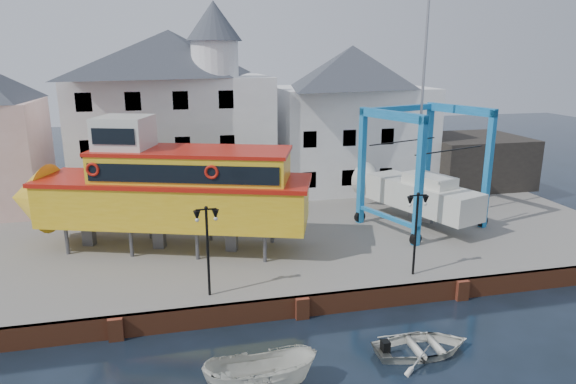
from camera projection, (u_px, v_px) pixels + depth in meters
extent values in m
plane|color=black|center=(302.00, 318.00, 23.22)|extent=(140.00, 140.00, 0.00)
cube|color=slate|center=(259.00, 229.00, 33.43)|extent=(44.00, 22.00, 1.00)
cube|color=brown|center=(301.00, 306.00, 23.20)|extent=(44.00, 0.25, 1.00)
cube|color=brown|center=(116.00, 329.00, 21.28)|extent=(0.60, 0.36, 1.00)
cube|color=brown|center=(302.00, 308.00, 23.04)|extent=(0.60, 0.36, 1.00)
cube|color=brown|center=(462.00, 290.00, 24.80)|extent=(0.60, 0.36, 1.00)
cube|color=silver|center=(174.00, 138.00, 38.08)|extent=(14.00, 8.00, 9.00)
pyramid|color=#363840|center=(169.00, 53.00, 36.49)|extent=(14.00, 8.00, 3.20)
cube|color=black|center=(93.00, 194.00, 33.90)|extent=(1.00, 0.08, 1.20)
cube|color=black|center=(140.00, 191.00, 34.56)|extent=(1.00, 0.08, 1.20)
cube|color=black|center=(185.00, 189.00, 35.22)|extent=(1.00, 0.08, 1.20)
cube|color=black|center=(229.00, 186.00, 35.88)|extent=(1.00, 0.08, 1.20)
cube|color=black|center=(88.00, 149.00, 33.12)|extent=(1.00, 0.08, 1.20)
cube|color=black|center=(137.00, 147.00, 33.78)|extent=(1.00, 0.08, 1.20)
cube|color=black|center=(183.00, 145.00, 34.44)|extent=(1.00, 0.08, 1.20)
cube|color=black|center=(227.00, 144.00, 35.10)|extent=(1.00, 0.08, 1.20)
cube|color=black|center=(84.00, 102.00, 32.34)|extent=(1.00, 0.08, 1.20)
cube|color=black|center=(133.00, 101.00, 33.00)|extent=(1.00, 0.08, 1.20)
cube|color=black|center=(180.00, 100.00, 33.66)|extent=(1.00, 0.08, 1.20)
cube|color=black|center=(226.00, 99.00, 34.32)|extent=(1.00, 0.08, 1.20)
cylinder|color=silver|center=(215.00, 59.00, 35.00)|extent=(3.20, 3.20, 2.40)
cone|color=#363840|center=(214.00, 21.00, 34.35)|extent=(3.80, 3.80, 2.60)
cube|color=silver|center=(350.00, 137.00, 41.76)|extent=(12.00, 8.00, 8.00)
pyramid|color=#363840|center=(352.00, 66.00, 40.30)|extent=(12.00, 8.00, 3.20)
cube|color=black|center=(309.00, 180.00, 37.67)|extent=(1.00, 0.08, 1.20)
cube|color=black|center=(348.00, 178.00, 38.33)|extent=(1.00, 0.08, 1.20)
cube|color=black|center=(385.00, 176.00, 38.99)|extent=(1.00, 0.08, 1.20)
cube|color=black|center=(421.00, 174.00, 39.65)|extent=(1.00, 0.08, 1.20)
cube|color=black|center=(310.00, 139.00, 36.89)|extent=(1.00, 0.08, 1.20)
cube|color=black|center=(349.00, 138.00, 37.55)|extent=(1.00, 0.08, 1.20)
cube|color=black|center=(387.00, 136.00, 38.21)|extent=(1.00, 0.08, 1.20)
cube|color=black|center=(424.00, 135.00, 38.87)|extent=(1.00, 0.08, 1.20)
cube|color=black|center=(471.00, 160.00, 42.60)|extent=(8.00, 7.00, 4.00)
cylinder|color=black|center=(208.00, 254.00, 22.68)|extent=(0.12, 0.12, 4.00)
cube|color=black|center=(206.00, 209.00, 22.15)|extent=(0.90, 0.06, 0.06)
sphere|color=black|center=(206.00, 208.00, 22.13)|extent=(0.16, 0.16, 0.16)
cone|color=black|center=(197.00, 216.00, 22.13)|extent=(0.32, 0.32, 0.45)
sphere|color=silver|center=(197.00, 220.00, 22.18)|extent=(0.18, 0.18, 0.18)
cone|color=black|center=(216.00, 215.00, 22.31)|extent=(0.32, 0.32, 0.45)
sphere|color=silver|center=(216.00, 219.00, 22.36)|extent=(0.18, 0.18, 0.18)
cylinder|color=black|center=(415.00, 236.00, 24.89)|extent=(0.12, 0.12, 4.00)
cube|color=black|center=(418.00, 195.00, 24.35)|extent=(0.90, 0.06, 0.06)
sphere|color=black|center=(418.00, 194.00, 24.33)|extent=(0.16, 0.16, 0.16)
cone|color=black|center=(410.00, 201.00, 24.33)|extent=(0.32, 0.32, 0.45)
sphere|color=silver|center=(410.00, 205.00, 24.38)|extent=(0.18, 0.18, 0.18)
cone|color=black|center=(425.00, 200.00, 24.51)|extent=(0.32, 0.32, 0.45)
sphere|color=silver|center=(425.00, 204.00, 24.56)|extent=(0.18, 0.18, 0.18)
cylinder|color=#59595E|center=(67.00, 241.00, 27.77)|extent=(0.25, 0.25, 1.55)
cylinder|color=#59595E|center=(92.00, 224.00, 30.54)|extent=(0.25, 0.25, 1.55)
cylinder|color=#59595E|center=(131.00, 243.00, 27.42)|extent=(0.25, 0.25, 1.55)
cylinder|color=#59595E|center=(150.00, 226.00, 30.19)|extent=(0.25, 0.25, 1.55)
cylinder|color=#59595E|center=(197.00, 245.00, 27.07)|extent=(0.25, 0.25, 1.55)
cylinder|color=#59595E|center=(211.00, 228.00, 29.85)|extent=(0.25, 0.25, 1.55)
cylinder|color=#59595E|center=(265.00, 248.00, 26.72)|extent=(0.25, 0.25, 1.55)
cylinder|color=#59595E|center=(272.00, 230.00, 29.50)|extent=(0.25, 0.25, 1.55)
cube|color=#59595E|center=(89.00, 232.00, 29.11)|extent=(0.75, 0.69, 1.55)
cube|color=#59595E|center=(159.00, 234.00, 28.71)|extent=(0.75, 0.69, 1.55)
cube|color=#59595E|center=(232.00, 237.00, 28.31)|extent=(0.75, 0.69, 1.55)
cube|color=gold|center=(175.00, 202.00, 28.11)|extent=(14.94, 8.39, 2.27)
cone|color=gold|center=(31.00, 198.00, 28.92)|extent=(3.42, 4.45, 3.92)
cube|color=#B4190D|center=(174.00, 180.00, 27.79)|extent=(15.29, 8.65, 0.23)
cube|color=gold|center=(192.00, 168.00, 27.50)|extent=(10.90, 6.66, 1.65)
cube|color=black|center=(182.00, 174.00, 25.77)|extent=(9.39, 3.27, 0.93)
cube|color=black|center=(200.00, 160.00, 29.20)|extent=(9.39, 3.27, 0.93)
cube|color=#B4190D|center=(191.00, 151.00, 27.26)|extent=(11.13, 6.83, 0.19)
cube|color=silver|center=(124.00, 134.00, 27.39)|extent=(3.41, 3.41, 1.88)
cube|color=black|center=(113.00, 136.00, 26.05)|extent=(2.15, 0.79, 0.83)
torus|color=#B4190D|center=(93.00, 169.00, 26.13)|extent=(0.73, 0.37, 0.72)
torus|color=#B4190D|center=(211.00, 172.00, 25.54)|extent=(0.73, 0.37, 0.72)
cube|color=#0F619D|center=(419.00, 183.00, 28.32)|extent=(0.47, 0.47, 7.33)
cylinder|color=black|center=(416.00, 239.00, 29.18)|extent=(0.78, 0.49, 0.73)
cube|color=#0F619D|center=(362.00, 167.00, 32.28)|extent=(0.47, 0.47, 7.33)
cylinder|color=black|center=(360.00, 217.00, 33.14)|extent=(0.78, 0.49, 0.73)
cube|color=#0F619D|center=(488.00, 170.00, 31.39)|extent=(0.47, 0.47, 7.33)
cylinder|color=black|center=(482.00, 221.00, 32.25)|extent=(0.78, 0.49, 0.73)
cube|color=#0F619D|center=(427.00, 157.00, 35.36)|extent=(0.47, 0.47, 7.33)
cylinder|color=black|center=(424.00, 203.00, 36.21)|extent=(0.78, 0.49, 0.73)
cube|color=#0F619D|center=(392.00, 115.00, 29.39)|extent=(2.08, 5.06, 0.51)
cube|color=#0F619D|center=(386.00, 217.00, 30.98)|extent=(1.98, 5.02, 0.22)
cube|color=#0F619D|center=(460.00, 109.00, 32.47)|extent=(2.08, 5.06, 0.51)
cube|color=#0F619D|center=(452.00, 202.00, 34.06)|extent=(1.98, 5.02, 0.22)
cube|color=#0F619D|center=(399.00, 109.00, 32.91)|extent=(6.05, 2.43, 0.37)
cube|color=silver|center=(422.00, 196.00, 32.30)|extent=(4.88, 8.20, 1.67)
cone|color=silver|center=(372.00, 181.00, 36.09)|extent=(2.83, 2.38, 2.41)
cube|color=#59595E|center=(421.00, 214.00, 32.61)|extent=(0.86, 1.86, 0.73)
cube|color=silver|center=(430.00, 180.00, 31.57)|extent=(2.62, 3.52, 0.63)
cylinder|color=#99999E|center=(423.00, 89.00, 31.01)|extent=(0.20, 0.20, 11.51)
cube|color=black|center=(450.00, 150.00, 29.93)|extent=(5.40, 2.00, 0.05)
cube|color=black|center=(403.00, 141.00, 33.00)|extent=(5.40, 2.00, 0.05)
imported|color=silver|center=(422.00, 353.00, 20.48)|extent=(3.97, 2.86, 0.81)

